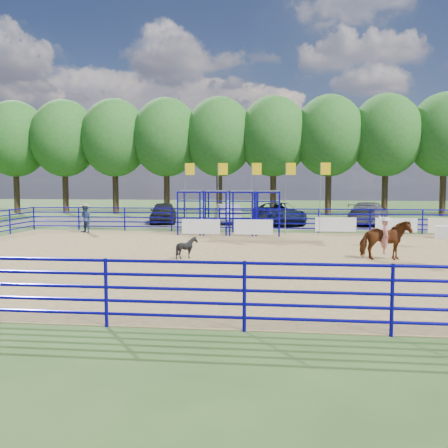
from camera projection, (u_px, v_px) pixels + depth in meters
The scene contains 14 objects.
ground at pixel (262, 258), 20.40m from camera, with size 120.00×120.00×0.00m, color #385622.
arena_dirt at pixel (262, 258), 20.40m from camera, with size 30.00×20.00×0.02m, color #9C7F4E.
gravel_strip at pixel (271, 223), 37.22m from camera, with size 40.00×10.00×0.01m, color gray.
announcer_table at pixel (448, 232), 26.99m from camera, with size 1.30×0.61×0.69m, color white.
horse_and_rider at pixel (385, 238), 19.74m from camera, with size 1.94×0.96×2.38m.
calf at pixel (187, 248), 20.12m from camera, with size 0.72×0.81×0.89m, color black.
spectator_cowboy at pixel (85, 218), 30.05m from camera, with size 1.02×0.95×1.72m.
car_a at pixel (163, 213), 37.01m from camera, with size 1.85×4.61×1.57m, color black.
car_b at pixel (227, 214), 36.75m from camera, with size 1.55×4.43×1.46m, color gray.
car_c at pixel (279, 214), 35.86m from camera, with size 2.60×5.64×1.57m, color #141B34.
car_d at pixel (369, 213), 35.76m from camera, with size 2.28×5.60×1.62m, color #565659.
perimeter_fence at pixel (262, 240), 20.33m from camera, with size 30.10×20.10×1.50m.
chute_assembly at pixel (236, 213), 29.25m from camera, with size 19.32×2.41×4.20m.
treeline at pixel (274, 133), 45.47m from camera, with size 56.40×6.40×11.24m.
Camera 1 is at (0.74, -20.25, 3.17)m, focal length 40.00 mm.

